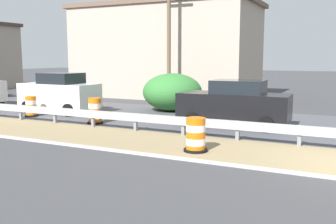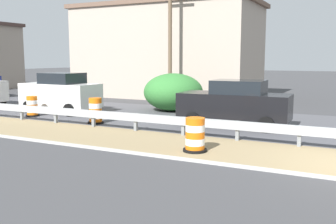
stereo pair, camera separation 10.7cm
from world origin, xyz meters
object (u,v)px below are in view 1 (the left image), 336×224
Objects in this scene: traffic_barrel_close at (95,112)px; car_trailing_far_lane at (60,93)px; car_lead_near_lane at (234,103)px; traffic_barrel_nearest at (196,136)px; utility_pole_near at (169,38)px; traffic_barrel_mid at (31,107)px.

car_trailing_far_lane is (2.04, 3.78, 0.54)m from traffic_barrel_close.
traffic_barrel_nearest is at bearing 90.31° from car_lead_near_lane.
traffic_barrel_close is 0.14× the size of utility_pole_near.
utility_pole_near reaches higher than car_lead_near_lane.
utility_pole_near is at bearing -27.06° from traffic_barrel_mid.
car_trailing_far_lane is at bearing 61.69° from traffic_barrel_close.
traffic_barrel_nearest reaches higher than traffic_barrel_mid.
utility_pole_near is at bearing 1.74° from traffic_barrel_close.
car_lead_near_lane is 9.48m from car_trailing_far_lane.
car_lead_near_lane reaches higher than traffic_barrel_nearest.
traffic_barrel_mid is 0.24× the size of car_trailing_far_lane.
traffic_barrel_nearest is 10.84m from car_trailing_far_lane.
car_trailing_far_lane is 7.54m from utility_pole_near.
car_trailing_far_lane reaches higher than traffic_barrel_nearest.
traffic_barrel_mid is at bearing 152.94° from utility_pole_near.
traffic_barrel_close reaches higher than traffic_barrel_nearest.
traffic_barrel_close is at bearing -94.80° from traffic_barrel_mid.
car_lead_near_lane reaches higher than traffic_barrel_mid.
car_lead_near_lane is 1.10× the size of car_trailing_far_lane.
car_trailing_far_lane is at bearing -2.02° from car_lead_near_lane.
car_lead_near_lane is at bearing -179.32° from car_trailing_far_lane.
traffic_barrel_nearest is 6.53m from traffic_barrel_close.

